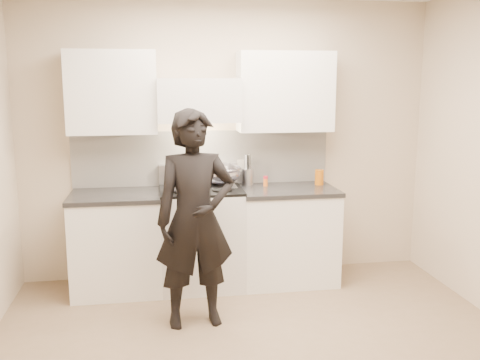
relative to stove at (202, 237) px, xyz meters
name	(u,v)px	position (x,y,z in m)	size (l,w,h in m)	color
ground_plane	(262,356)	(0.30, -1.42, -0.47)	(4.00, 4.00, 0.00)	#7F6850
room_shell	(246,127)	(0.24, -1.05, 1.12)	(4.04, 3.54, 2.70)	#C0AC91
stove	(202,237)	(0.00, 0.00, 0.00)	(0.76, 0.65, 0.96)	silver
counter_right	(287,234)	(0.83, 0.00, -0.01)	(0.92, 0.67, 0.92)	white
counter_left	(117,242)	(-0.78, 0.00, -0.01)	(0.82, 0.67, 0.92)	white
wok	(221,173)	(0.20, 0.10, 0.59)	(0.40, 0.49, 0.32)	#B8B5CD
stock_pot	(187,181)	(-0.13, -0.14, 0.57)	(0.35, 0.29, 0.17)	#B8B5CD
utensil_crock	(247,175)	(0.48, 0.23, 0.54)	(0.11, 0.11, 0.30)	silver
spice_jar	(266,181)	(0.64, 0.13, 0.50)	(0.04, 0.04, 0.10)	orange
oil_glass	(319,177)	(1.18, 0.11, 0.52)	(0.09, 0.09, 0.15)	#BB5D0B
person	(195,219)	(-0.12, -0.81, 0.39)	(0.63, 0.41, 1.72)	black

